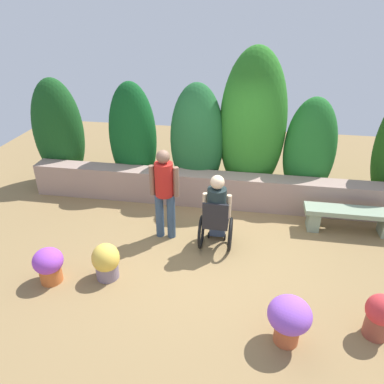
% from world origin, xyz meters
% --- Properties ---
extents(ground_plane, '(12.69, 12.69, 0.00)m').
position_xyz_m(ground_plane, '(0.00, 0.00, 0.00)').
color(ground_plane, olive).
extents(stone_retaining_wall, '(7.58, 0.40, 0.66)m').
position_xyz_m(stone_retaining_wall, '(0.00, 1.48, 0.33)').
color(stone_retaining_wall, gray).
rests_on(stone_retaining_wall, ground).
extents(hedge_backdrop, '(8.04, 0.95, 2.97)m').
position_xyz_m(hedge_backdrop, '(0.03, 2.03, 1.24)').
color(hedge_backdrop, '#184B1B').
rests_on(hedge_backdrop, ground).
extents(stone_bench, '(1.60, 0.37, 0.45)m').
position_xyz_m(stone_bench, '(2.40, 0.89, 0.30)').
color(stone_bench, gray).
rests_on(stone_bench, ground).
extents(person_in_wheelchair, '(0.53, 0.66, 1.33)m').
position_xyz_m(person_in_wheelchair, '(0.11, 0.07, 0.62)').
color(person_in_wheelchair, black).
rests_on(person_in_wheelchair, ground).
extents(person_standing_companion, '(0.49, 0.30, 1.60)m').
position_xyz_m(person_standing_companion, '(-0.77, 0.22, 0.92)').
color(person_standing_companion, '#354C66').
rests_on(person_standing_companion, ground).
extents(flower_pot_purple_near, '(0.37, 0.37, 0.61)m').
position_xyz_m(flower_pot_purple_near, '(2.25, -1.44, 0.33)').
color(flower_pot_purple_near, brown).
rests_on(flower_pot_purple_near, ground).
extents(flower_pot_terracotta_by_wall, '(0.43, 0.43, 0.55)m').
position_xyz_m(flower_pot_terracotta_by_wall, '(-2.17, -1.18, 0.30)').
color(flower_pot_terracotta_by_wall, '#C05F2C').
rests_on(flower_pot_terracotta_by_wall, ground).
extents(flower_pot_red_accent, '(0.52, 0.52, 0.64)m').
position_xyz_m(flower_pot_red_accent, '(1.17, -1.72, 0.37)').
color(flower_pot_red_accent, '#BB5833').
rests_on(flower_pot_red_accent, ground).
extents(flower_pot_small_foreground, '(0.41, 0.41, 0.57)m').
position_xyz_m(flower_pot_small_foreground, '(-1.39, -0.97, 0.29)').
color(flower_pot_small_foreground, slate).
rests_on(flower_pot_small_foreground, ground).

